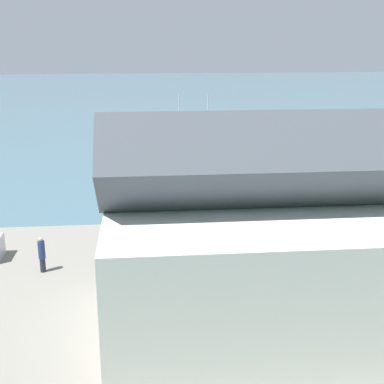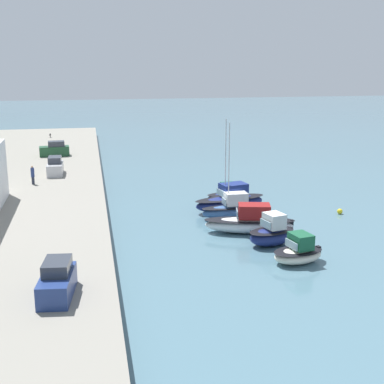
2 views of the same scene
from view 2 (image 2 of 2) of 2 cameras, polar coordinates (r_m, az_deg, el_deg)
The scene contains 13 objects.
ground_plane at distance 54.29m, azimuth 4.30°, elevation -2.48°, with size 320.00×320.00×0.00m, color slate.
moored_boat_0 at distance 42.46m, azimuth 11.28°, elevation -6.32°, with size 3.26×4.51×2.33m.
moored_boat_1 at distance 45.89m, azimuth 8.54°, elevation -4.39°, with size 3.34×4.62×2.77m.
moored_boat_2 at distance 48.80m, azimuth 6.23°, elevation -3.24°, with size 4.19×8.53×2.67m.
moored_boat_3 at distance 53.05m, azimuth 4.42°, elevation -1.80°, with size 2.20×6.43×9.51m.
moored_boat_4 at distance 55.68m, azimuth 4.12°, elevation -0.91°, with size 4.20×8.20×9.57m.
moored_boat_5 at distance 59.18m, azimuth 3.74°, elevation -0.32°, with size 2.29×4.43×2.12m.
parked_car_0 at distance 33.33m, azimuth -14.18°, elevation -9.23°, with size 4.37×2.26×2.16m.
parked_car_1 at distance 67.60m, azimuth -14.39°, elevation 2.60°, with size 4.21×1.83×2.16m.
parked_car_2 at distance 80.58m, azimuth -14.43°, elevation 4.40°, with size 2.09×4.32×2.16m.
person_on_quay at distance 62.86m, azimuth -16.63°, elevation 1.78°, with size 0.40×0.40×2.14m.
dog_on_quay at distance 99.93m, azimuth -14.89°, elevation 5.91°, with size 0.87×0.31×0.68m.
mooring_buoy_0 at distance 56.55m, azimuth 15.49°, elevation -2.00°, with size 0.55×0.55×0.55m.
Camera 2 is at (-50.17, 13.83, 15.46)m, focal length 50.00 mm.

